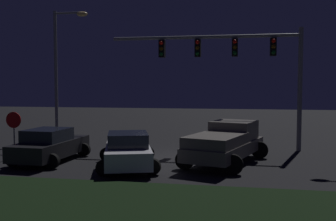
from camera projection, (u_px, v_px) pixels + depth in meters
name	position (u px, v px, depth m)	size (l,w,h in m)	color
ground_plane	(159.00, 156.00, 19.02)	(80.00, 80.00, 0.00)	black
grass_median	(101.00, 204.00, 11.16)	(20.82, 5.00, 0.10)	black
pickup_truck	(226.00, 141.00, 17.39)	(3.95, 5.75, 1.80)	#514C47
car_sedan	(128.00, 150.00, 16.32)	(3.29, 4.74, 1.51)	silver
car_sedan_far	(50.00, 145.00, 17.73)	(2.63, 4.48, 1.51)	black
traffic_signal_gantry	(235.00, 56.00, 20.97)	(10.32, 0.56, 6.50)	slate
street_lamp_left	(62.00, 60.00, 24.61)	(2.27, 0.44, 8.14)	slate
stop_sign	(14.00, 126.00, 18.25)	(0.76, 0.08, 2.23)	slate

